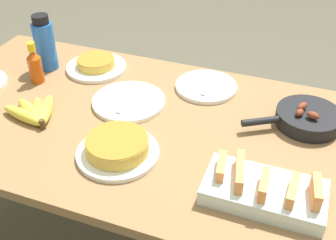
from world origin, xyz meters
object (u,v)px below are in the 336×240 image
at_px(banana_bunch, 35,112).
at_px(frittata_plate_side, 96,65).
at_px(empty_plate_mid_edge, 129,101).
at_px(hot_sauce_bottle, 35,65).
at_px(empty_plate_far_left, 206,87).
at_px(melon_tray, 264,191).
at_px(skillet, 307,118).
at_px(frittata_plate_center, 117,148).
at_px(water_bottle, 45,44).

distance_m(banana_bunch, frittata_plate_side, 0.38).
distance_m(empty_plate_mid_edge, hot_sauce_bottle, 0.41).
bearing_deg(empty_plate_far_left, banana_bunch, -142.13).
relative_size(melon_tray, empty_plate_far_left, 1.39).
bearing_deg(skillet, empty_plate_mid_edge, -23.08).
bearing_deg(melon_tray, empty_plate_far_left, 121.60).
xyz_separation_m(melon_tray, skillet, (0.08, 0.39, -0.00)).
bearing_deg(melon_tray, empty_plate_mid_edge, 150.98).
distance_m(frittata_plate_center, hot_sauce_bottle, 0.58).
xyz_separation_m(water_bottle, hot_sauce_bottle, (0.02, -0.11, -0.04)).
bearing_deg(water_bottle, empty_plate_far_left, 6.12).
bearing_deg(banana_bunch, hot_sauce_bottle, 122.73).
bearing_deg(frittata_plate_center, empty_plate_far_left, 72.86).
bearing_deg(empty_plate_far_left, frittata_plate_side, -178.26).
relative_size(empty_plate_far_left, empty_plate_mid_edge, 0.89).
bearing_deg(frittata_plate_center, skillet, 34.69).
xyz_separation_m(empty_plate_far_left, empty_plate_mid_edge, (-0.24, -0.20, -0.00)).
xyz_separation_m(empty_plate_far_left, water_bottle, (-0.66, -0.07, 0.10)).
relative_size(empty_plate_mid_edge, hot_sauce_bottle, 1.59).
height_order(frittata_plate_center, empty_plate_mid_edge, frittata_plate_center).
xyz_separation_m(banana_bunch, frittata_plate_side, (0.04, 0.38, -0.00)).
bearing_deg(melon_tray, hot_sauce_bottle, 161.39).
relative_size(skillet, frittata_plate_side, 1.29).
bearing_deg(skillet, melon_tray, 47.66).
height_order(frittata_plate_center, water_bottle, water_bottle).
height_order(frittata_plate_side, empty_plate_mid_edge, frittata_plate_side).
bearing_deg(frittata_plate_center, frittata_plate_side, 125.08).
xyz_separation_m(banana_bunch, melon_tray, (0.81, -0.11, 0.01)).
relative_size(skillet, hot_sauce_bottle, 1.90).
height_order(banana_bunch, skillet, skillet).
height_order(empty_plate_mid_edge, hot_sauce_bottle, hot_sauce_bottle).
bearing_deg(empty_plate_far_left, hot_sauce_bottle, -164.08).
distance_m(melon_tray, skillet, 0.40).
relative_size(banana_bunch, hot_sauce_bottle, 1.24).
height_order(empty_plate_far_left, hot_sauce_bottle, hot_sauce_bottle).
relative_size(skillet, water_bottle, 1.38).
bearing_deg(empty_plate_mid_edge, banana_bunch, -144.25).
bearing_deg(frittata_plate_center, empty_plate_mid_edge, 108.13).
height_order(skillet, empty_plate_far_left, skillet).
height_order(empty_plate_mid_edge, water_bottle, water_bottle).
height_order(melon_tray, hot_sauce_bottle, hot_sauce_bottle).
bearing_deg(banana_bunch, water_bottle, 116.21).
bearing_deg(empty_plate_far_left, melon_tray, -58.40).
xyz_separation_m(frittata_plate_center, hot_sauce_bottle, (-0.49, 0.29, 0.04)).
bearing_deg(banana_bunch, frittata_plate_center, -12.87).
relative_size(empty_plate_far_left, water_bottle, 1.03).
relative_size(frittata_plate_center, empty_plate_far_left, 1.09).
bearing_deg(melon_tray, banana_bunch, 172.35).
bearing_deg(melon_tray, skillet, 79.19).
distance_m(melon_tray, frittata_plate_side, 0.92).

